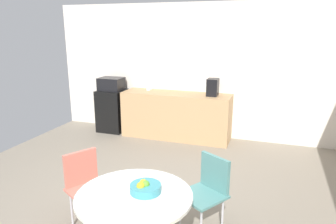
{
  "coord_description": "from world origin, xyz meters",
  "views": [
    {
      "loc": [
        1.47,
        -3.03,
        2.12
      ],
      "look_at": [
        0.04,
        1.1,
        0.95
      ],
      "focal_mm": 33.52,
      "sensor_mm": 36.0,
      "label": 1
    }
  ],
  "objects_px": {
    "chair_teal": "(209,185)",
    "mug_green": "(214,94)",
    "coffee_maker": "(213,87)",
    "mug_white": "(148,88)",
    "chair_coral": "(85,180)",
    "mini_fridge": "(113,110)",
    "fruit_bowl": "(145,188)",
    "round_table": "(135,210)",
    "microwave": "(111,84)"
  },
  "relations": [
    {
      "from": "fruit_bowl",
      "to": "mug_white",
      "type": "distance_m",
      "value": 3.82
    },
    {
      "from": "mini_fridge",
      "to": "round_table",
      "type": "xyz_separation_m",
      "value": [
        2.14,
        -3.51,
        0.15
      ]
    },
    {
      "from": "microwave",
      "to": "mug_white",
      "type": "distance_m",
      "value": 0.8
    },
    {
      "from": "mug_white",
      "to": "coffee_maker",
      "type": "distance_m",
      "value": 1.34
    },
    {
      "from": "chair_teal",
      "to": "chair_coral",
      "type": "height_order",
      "value": "same"
    },
    {
      "from": "round_table",
      "to": "mug_green",
      "type": "xyz_separation_m",
      "value": [
        0.0,
        3.49,
        0.36
      ]
    },
    {
      "from": "chair_coral",
      "to": "mug_green",
      "type": "height_order",
      "value": "mug_green"
    },
    {
      "from": "mug_green",
      "to": "mug_white",
      "type": "bearing_deg",
      "value": 174.98
    },
    {
      "from": "coffee_maker",
      "to": "microwave",
      "type": "bearing_deg",
      "value": 180.0
    },
    {
      "from": "round_table",
      "to": "mug_white",
      "type": "bearing_deg",
      "value": 110.6
    },
    {
      "from": "mini_fridge",
      "to": "fruit_bowl",
      "type": "xyz_separation_m",
      "value": [
        2.22,
        -3.44,
        0.35
      ]
    },
    {
      "from": "round_table",
      "to": "coffee_maker",
      "type": "distance_m",
      "value": 3.54
    },
    {
      "from": "mini_fridge",
      "to": "mug_white",
      "type": "relative_size",
      "value": 6.77
    },
    {
      "from": "mini_fridge",
      "to": "mug_green",
      "type": "bearing_deg",
      "value": -0.54
    },
    {
      "from": "fruit_bowl",
      "to": "mug_green",
      "type": "xyz_separation_m",
      "value": [
        -0.07,
        3.42,
        0.16
      ]
    },
    {
      "from": "chair_teal",
      "to": "mug_white",
      "type": "bearing_deg",
      "value": 123.16
    },
    {
      "from": "fruit_bowl",
      "to": "mug_green",
      "type": "bearing_deg",
      "value": 91.18
    },
    {
      "from": "mug_green",
      "to": "coffee_maker",
      "type": "bearing_deg",
      "value": 141.87
    },
    {
      "from": "chair_coral",
      "to": "chair_teal",
      "type": "bearing_deg",
      "value": 14.12
    },
    {
      "from": "microwave",
      "to": "chair_coral",
      "type": "relative_size",
      "value": 0.58
    },
    {
      "from": "coffee_maker",
      "to": "mug_white",
      "type": "bearing_deg",
      "value": 175.75
    },
    {
      "from": "fruit_bowl",
      "to": "microwave",
      "type": "bearing_deg",
      "value": 122.83
    },
    {
      "from": "round_table",
      "to": "coffee_maker",
      "type": "bearing_deg",
      "value": 90.37
    },
    {
      "from": "chair_teal",
      "to": "coffee_maker",
      "type": "relative_size",
      "value": 2.59
    },
    {
      "from": "mug_white",
      "to": "coffee_maker",
      "type": "relative_size",
      "value": 0.4
    },
    {
      "from": "coffee_maker",
      "to": "chair_teal",
      "type": "bearing_deg",
      "value": -79.35
    },
    {
      "from": "chair_teal",
      "to": "coffee_maker",
      "type": "height_order",
      "value": "coffee_maker"
    },
    {
      "from": "mini_fridge",
      "to": "coffee_maker",
      "type": "bearing_deg",
      "value": 0.0
    },
    {
      "from": "mini_fridge",
      "to": "microwave",
      "type": "relative_size",
      "value": 1.82
    },
    {
      "from": "microwave",
      "to": "mug_white",
      "type": "relative_size",
      "value": 3.72
    },
    {
      "from": "microwave",
      "to": "fruit_bowl",
      "type": "relative_size",
      "value": 1.77
    },
    {
      "from": "mini_fridge",
      "to": "round_table",
      "type": "height_order",
      "value": "mini_fridge"
    },
    {
      "from": "mini_fridge",
      "to": "fruit_bowl",
      "type": "height_order",
      "value": "mini_fridge"
    },
    {
      "from": "round_table",
      "to": "chair_coral",
      "type": "height_order",
      "value": "chair_coral"
    },
    {
      "from": "microwave",
      "to": "round_table",
      "type": "bearing_deg",
      "value": -58.56
    },
    {
      "from": "mug_green",
      "to": "coffee_maker",
      "type": "height_order",
      "value": "coffee_maker"
    },
    {
      "from": "chair_teal",
      "to": "mug_green",
      "type": "relative_size",
      "value": 6.43
    },
    {
      "from": "round_table",
      "to": "chair_coral",
      "type": "distance_m",
      "value": 0.93
    },
    {
      "from": "coffee_maker",
      "to": "chair_coral",
      "type": "bearing_deg",
      "value": -104.33
    },
    {
      "from": "round_table",
      "to": "chair_coral",
      "type": "xyz_separation_m",
      "value": [
        -0.8,
        0.46,
        -0.07
      ]
    },
    {
      "from": "round_table",
      "to": "mug_white",
      "type": "height_order",
      "value": "mug_white"
    },
    {
      "from": "fruit_bowl",
      "to": "coffee_maker",
      "type": "xyz_separation_m",
      "value": [
        -0.1,
        3.44,
        0.27
      ]
    },
    {
      "from": "mini_fridge",
      "to": "mug_white",
      "type": "xyz_separation_m",
      "value": [
        0.79,
        0.1,
        0.51
      ]
    },
    {
      "from": "mug_white",
      "to": "mug_green",
      "type": "relative_size",
      "value": 1.0
    },
    {
      "from": "chair_teal",
      "to": "chair_coral",
      "type": "relative_size",
      "value": 1.0
    },
    {
      "from": "mini_fridge",
      "to": "mug_white",
      "type": "height_order",
      "value": "mug_white"
    },
    {
      "from": "round_table",
      "to": "fruit_bowl",
      "type": "bearing_deg",
      "value": 43.41
    },
    {
      "from": "mini_fridge",
      "to": "mug_white",
      "type": "bearing_deg",
      "value": 7.15
    },
    {
      "from": "microwave",
      "to": "mug_green",
      "type": "bearing_deg",
      "value": -0.54
    },
    {
      "from": "chair_teal",
      "to": "chair_coral",
      "type": "xyz_separation_m",
      "value": [
        -1.29,
        -0.32,
        0.0
      ]
    }
  ]
}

